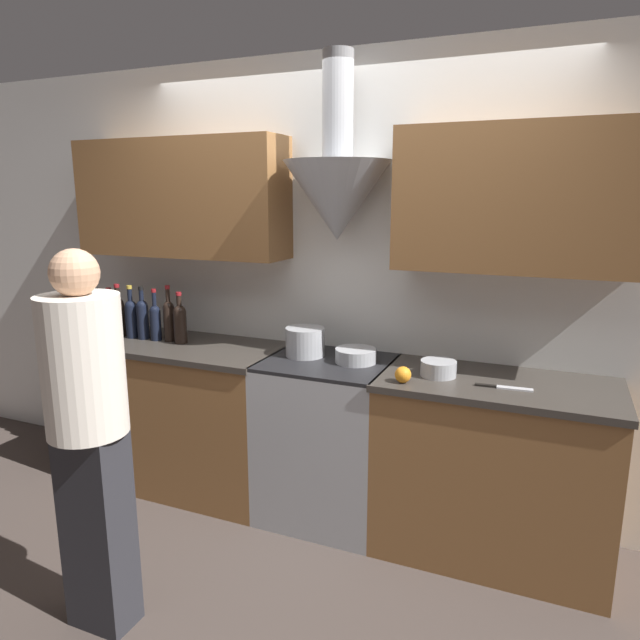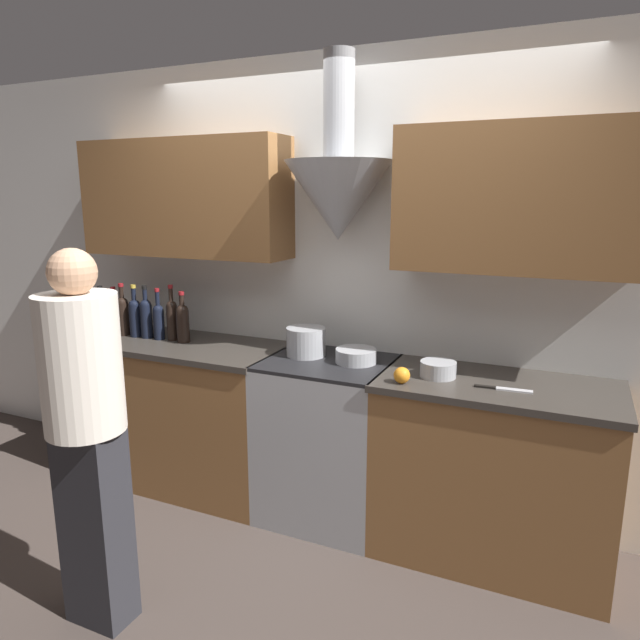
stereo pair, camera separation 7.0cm
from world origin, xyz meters
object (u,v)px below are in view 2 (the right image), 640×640
(person_foreground_left, at_px, (87,426))
(wine_bottle_2, at_px, (123,314))
(stock_pot, at_px, (306,342))
(stove_range, at_px, (327,438))
(orange_fruit, at_px, (402,375))
(wine_bottle_4, at_px, (146,316))
(wine_bottle_7, at_px, (183,321))
(wine_bottle_3, at_px, (135,316))
(saucepan, at_px, (438,369))
(wine_bottle_5, at_px, (159,319))
(wine_bottle_6, at_px, (172,318))
(mixing_bowl, at_px, (356,356))
(wine_bottle_1, at_px, (115,314))
(wine_bottle_0, at_px, (102,313))

(person_foreground_left, bearing_deg, wine_bottle_2, 127.09)
(wine_bottle_2, height_order, stock_pot, wine_bottle_2)
(stove_range, distance_m, orange_fruit, 0.72)
(wine_bottle_4, distance_m, orange_fruit, 1.76)
(wine_bottle_2, bearing_deg, stock_pot, 2.22)
(wine_bottle_7, bearing_deg, wine_bottle_4, -179.62)
(wine_bottle_3, xyz_separation_m, orange_fruit, (1.83, -0.20, -0.10))
(stock_pot, height_order, saucepan, stock_pot)
(stove_range, distance_m, wine_bottle_5, 1.30)
(stove_range, relative_size, wine_bottle_5, 2.84)
(wine_bottle_4, xyz_separation_m, saucepan, (1.88, -0.03, -0.10))
(wine_bottle_5, height_order, person_foreground_left, person_foreground_left)
(wine_bottle_6, bearing_deg, person_foreground_left, -66.90)
(wine_bottle_6, bearing_deg, stove_range, -1.22)
(person_foreground_left, bearing_deg, wine_bottle_4, 120.68)
(wine_bottle_5, distance_m, mixing_bowl, 1.32)
(wine_bottle_6, xyz_separation_m, wine_bottle_7, (0.10, -0.02, -0.01))
(wine_bottle_6, bearing_deg, wine_bottle_3, -175.16)
(wine_bottle_3, xyz_separation_m, wine_bottle_4, (0.09, 0.00, 0.00))
(wine_bottle_4, height_order, wine_bottle_5, wine_bottle_4)
(mixing_bowl, bearing_deg, wine_bottle_3, -178.70)
(mixing_bowl, xyz_separation_m, orange_fruit, (0.33, -0.24, 0.00))
(wine_bottle_1, bearing_deg, wine_bottle_5, -3.09)
(wine_bottle_0, relative_size, mixing_bowl, 1.38)
(orange_fruit, bearing_deg, wine_bottle_7, 171.84)
(stove_range, relative_size, wine_bottle_0, 3.00)
(saucepan, distance_m, person_foreground_left, 1.64)
(stove_range, bearing_deg, wine_bottle_5, 179.80)
(wine_bottle_2, distance_m, orange_fruit, 1.94)
(stove_range, xyz_separation_m, wine_bottle_1, (-1.54, 0.02, 0.58))
(stock_pot, bearing_deg, orange_fruit, -21.57)
(mixing_bowl, height_order, person_foreground_left, person_foreground_left)
(wine_bottle_3, xyz_separation_m, wine_bottle_7, (0.37, 0.01, -0.00))
(wine_bottle_1, height_order, mixing_bowl, wine_bottle_1)
(wine_bottle_7, bearing_deg, wine_bottle_2, -179.03)
(wine_bottle_4, xyz_separation_m, orange_fruit, (1.74, -0.21, -0.10))
(wine_bottle_1, relative_size, wine_bottle_2, 0.90)
(wine_bottle_1, xyz_separation_m, saucepan, (2.16, -0.06, -0.08))
(wine_bottle_4, bearing_deg, wine_bottle_0, 179.52)
(wine_bottle_5, height_order, saucepan, wine_bottle_5)
(stove_range, distance_m, wine_bottle_7, 1.14)
(wine_bottle_5, height_order, stock_pot, wine_bottle_5)
(wine_bottle_3, height_order, wine_bottle_4, wine_bottle_3)
(stock_pot, bearing_deg, mixing_bowl, -2.58)
(wine_bottle_4, bearing_deg, wine_bottle_6, 5.91)
(wine_bottle_6, bearing_deg, wine_bottle_5, -168.30)
(wine_bottle_2, distance_m, wine_bottle_5, 0.28)
(stove_range, distance_m, wine_bottle_2, 1.57)
(wine_bottle_1, xyz_separation_m, wine_bottle_2, (0.10, -0.03, 0.02))
(wine_bottle_0, distance_m, stock_pot, 1.48)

